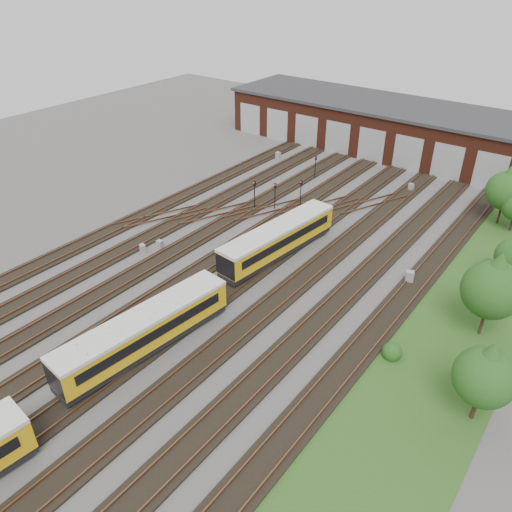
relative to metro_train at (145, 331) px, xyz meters
The scene contains 19 objects.
ground 9.35m from the metro_train, 102.57° to the left, with size 120.00×120.00×0.00m, color #4E4B48.
track_network 9.93m from the metro_train, 102.78° to the left, with size 30.40×70.00×0.33m.
maintenance_shed 49.01m from the metro_train, 92.35° to the left, with size 51.00×12.50×6.35m.
grass_verge 25.53m from the metro_train, 48.13° to the left, with size 8.00×55.00×0.05m, color #214517.
metro_train is the anchor object (origin of this frame).
signal_mast_0 24.58m from the metro_train, 103.89° to the left, with size 0.29×0.28×2.95m.
signal_mast_1 23.38m from the metro_train, 108.42° to the left, with size 0.32×0.30×3.40m.
signal_mast_2 34.33m from the metro_train, 101.43° to the left, with size 0.26×0.25×2.88m.
signal_mast_3 25.98m from the metro_train, 98.42° to the left, with size 0.25×0.23×3.19m.
relay_cabinet_0 14.01m from the metro_train, 132.71° to the left, with size 0.56×0.46×0.93m, color #939698.
relay_cabinet_1 39.17m from the metro_train, 111.37° to the left, with size 0.56×0.47×0.94m, color #939698.
relay_cabinet_2 13.54m from the metro_train, 139.31° to the left, with size 0.54×0.45×0.90m, color #939698.
relay_cabinet_3 37.49m from the metro_train, 83.73° to the left, with size 0.54×0.45×0.91m, color #939698.
relay_cabinet_4 22.26m from the metro_train, 59.26° to the left, with size 0.66×0.55×1.10m, color #939698.
tree_0 37.74m from the metro_train, 67.51° to the left, with size 3.90×3.90×6.46m.
tree_2 24.25m from the metro_train, 41.27° to the left, with size 4.20×4.20×6.96m.
tree_4 21.58m from the metro_train, 20.93° to the left, with size 3.59×3.59×5.94m.
bush_0 17.06m from the metro_train, 34.71° to the left, with size 1.38×1.38×1.38m, color #154112.
bush_1 29.80m from the metro_train, 57.04° to the left, with size 1.37×1.37×1.37m, color #154112.
Camera 1 is at (24.07, -25.45, 24.05)m, focal length 35.00 mm.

